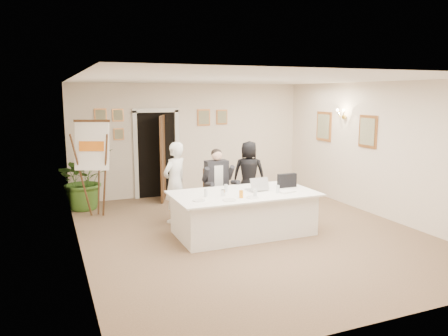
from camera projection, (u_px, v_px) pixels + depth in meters
floor at (250, 232)px, 8.15m from camera, size 7.00×7.00×0.00m
ceiling at (251, 79)px, 7.68m from camera, size 6.00×7.00×0.02m
wall_back at (191, 139)px, 11.10m from camera, size 6.00×0.10×2.80m
wall_front at (391, 202)px, 4.72m from camera, size 6.00×0.10×2.80m
wall_left at (77, 169)px, 6.79m from camera, size 0.10×7.00×2.80m
wall_right at (381, 150)px, 9.04m from camera, size 0.10×7.00×2.80m
doorway at (159, 156)px, 10.67m from camera, size 1.14×0.86×2.20m
pictures_back_wall at (160, 123)px, 10.70m from camera, size 3.40×0.06×0.80m
pictures_right_wall at (344, 129)px, 10.06m from camera, size 0.06×2.20×0.80m
wall_sconce at (342, 114)px, 9.98m from camera, size 0.20×0.30×0.24m
conference_table at (244, 213)px, 8.01m from camera, size 2.61×1.39×0.78m
seated_man at (217, 184)px, 8.94m from camera, size 0.74×0.77×1.47m
flip_chart at (95, 174)px, 9.01m from camera, size 0.71×0.56×1.99m
standing_man at (175, 182)px, 8.69m from camera, size 0.70×0.64×1.61m
standing_woman at (249, 173)px, 10.00m from camera, size 0.87×0.77×1.49m
potted_palm at (84, 179)px, 9.70m from camera, size 1.58×1.53×1.35m
laptop at (256, 183)px, 8.12m from camera, size 0.39×0.40×0.28m
laptop_bag at (287, 180)px, 8.38m from camera, size 0.38×0.11×0.26m
paper_stack at (286, 191)px, 7.96m from camera, size 0.34×0.28×0.03m
plate_left at (199, 200)px, 7.33m from camera, size 0.25×0.25×0.01m
plate_mid at (229, 200)px, 7.36m from camera, size 0.28×0.28×0.01m
plate_near at (252, 197)px, 7.55m from camera, size 0.21×0.21×0.01m
glass_a at (206, 193)px, 7.61m from camera, size 0.07×0.07×0.14m
glass_b at (255, 193)px, 7.60m from camera, size 0.09×0.09×0.14m
glass_c at (278, 189)px, 7.90m from camera, size 0.07×0.07×0.14m
glass_d at (226, 188)px, 7.99m from camera, size 0.08×0.08×0.14m
oj_glass at (241, 194)px, 7.54m from camera, size 0.09×0.09×0.13m
steel_jug at (223, 193)px, 7.68m from camera, size 0.09×0.09×0.11m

